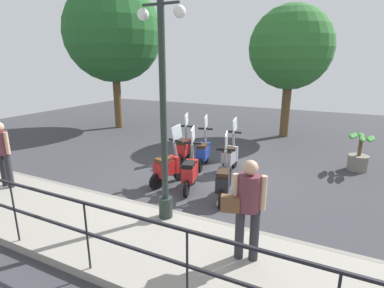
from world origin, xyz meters
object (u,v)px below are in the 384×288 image
at_px(lamp_post_near, 164,123).
at_px(scooter_far_0, 230,156).
at_px(tree_large, 113,33).
at_px(pedestrian_with_bag, 247,203).
at_px(scooter_near_1, 190,171).
at_px(tree_distant, 291,48).
at_px(potted_palm, 359,156).
at_px(scooter_far_1, 203,152).
at_px(pedestrian_distant, 3,150).
at_px(scooter_near_0, 224,180).
at_px(scooter_near_2, 168,167).
at_px(scooter_far_2, 184,148).

xyz_separation_m(lamp_post_near, scooter_far_0, (3.28, -0.17, -1.53)).
bearing_deg(tree_large, lamp_post_near, -135.22).
height_order(pedestrian_with_bag, tree_large, tree_large).
distance_m(tree_large, scooter_near_1, 9.10).
height_order(tree_distant, scooter_far_0, tree_distant).
xyz_separation_m(lamp_post_near, potted_palm, (5.10, -3.49, -1.56)).
distance_m(pedestrian_with_bag, scooter_far_1, 4.64).
distance_m(pedestrian_distant, scooter_near_0, 5.24).
bearing_deg(tree_distant, scooter_far_1, 163.82).
xyz_separation_m(pedestrian_distant, scooter_far_1, (3.74, -3.51, -0.60)).
bearing_deg(tree_large, pedestrian_distant, -160.62).
bearing_deg(scooter_near_2, scooter_near_1, -77.39).
bearing_deg(potted_palm, pedestrian_distant, 125.64).
relative_size(scooter_near_1, scooter_far_1, 1.00).
relative_size(lamp_post_near, scooter_far_0, 2.73).
height_order(pedestrian_distant, scooter_far_1, pedestrian_distant).
distance_m(scooter_far_0, scooter_far_2, 1.57).
bearing_deg(pedestrian_distant, scooter_near_0, 110.30).
distance_m(pedestrian_with_bag, tree_distant, 9.43).
relative_size(scooter_near_1, scooter_far_2, 1.00).
distance_m(pedestrian_with_bag, scooter_far_2, 5.11).
bearing_deg(scooter_near_2, tree_large, 65.17).
bearing_deg(scooter_near_2, lamp_post_near, -134.21).
bearing_deg(pedestrian_with_bag, scooter_near_2, 35.42).
height_order(lamp_post_near, scooter_near_0, lamp_post_near).
height_order(pedestrian_with_bag, scooter_far_2, pedestrian_with_bag).
bearing_deg(tree_large, potted_palm, -99.41).
relative_size(pedestrian_distant, scooter_far_1, 1.03).
bearing_deg(scooter_far_1, scooter_far_2, 71.86).
relative_size(tree_distant, potted_palm, 4.99).
xyz_separation_m(potted_palm, scooter_far_1, (-1.78, 4.18, 0.04)).
xyz_separation_m(lamp_post_near, scooter_far_2, (3.41, 1.39, -1.53)).
relative_size(scooter_near_0, scooter_far_1, 1.00).
height_order(scooter_far_1, scooter_far_2, same).
xyz_separation_m(pedestrian_with_bag, scooter_far_1, (3.90, 2.44, -0.60)).
relative_size(potted_palm, scooter_near_2, 0.69).
bearing_deg(scooter_near_1, potted_palm, -61.95).
bearing_deg(lamp_post_near, potted_palm, -34.38).
relative_size(tree_distant, scooter_near_0, 3.43).
xyz_separation_m(pedestrian_distant, scooter_near_0, (1.90, -4.84, -0.60)).
distance_m(pedestrian_distant, scooter_near_1, 4.46).
bearing_deg(tree_distant, scooter_far_2, 156.53).
bearing_deg(lamp_post_near, scooter_far_1, 11.72).
relative_size(potted_palm, scooter_near_1, 0.69).
bearing_deg(scooter_far_0, scooter_far_1, 86.47).
height_order(tree_distant, scooter_far_2, tree_distant).
xyz_separation_m(tree_large, tree_distant, (1.66, -7.54, -0.73)).
bearing_deg(tree_large, scooter_near_1, -128.56).
relative_size(pedestrian_distant, potted_palm, 1.50).
height_order(potted_palm, scooter_far_2, scooter_far_2).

